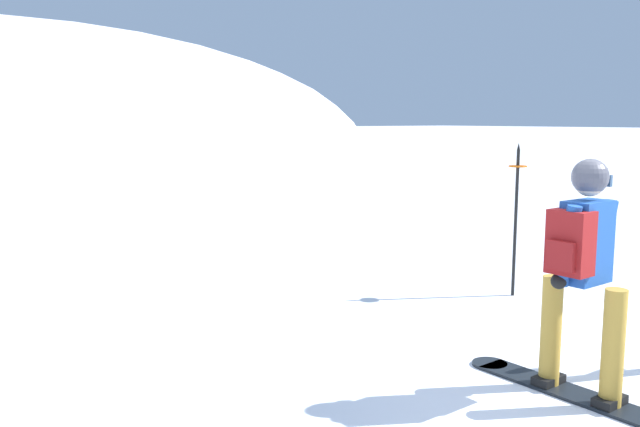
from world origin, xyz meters
TOP-DOWN VIEW (x-y plane):
  - ground_plane at (0.00, 0.00)m, footprint 300.00×300.00m
  - snowboarder_main at (0.25, 0.02)m, footprint 0.64×1.84m
  - piste_marker_far at (2.16, 2.13)m, footprint 0.20×0.20m
  - rock_dark at (3.68, 2.23)m, footprint 0.55×0.47m

SIDE VIEW (x-z plane):
  - ground_plane at x=0.00m, z-range 0.00..0.00m
  - rock_dark at x=3.68m, z-range -0.19..0.19m
  - snowboarder_main at x=0.25m, z-range 0.06..1.78m
  - piste_marker_far at x=2.16m, z-range 0.13..1.85m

